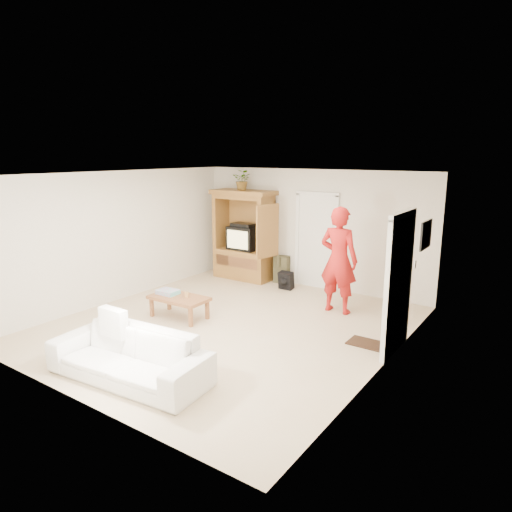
{
  "coord_description": "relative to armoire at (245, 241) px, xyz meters",
  "views": [
    {
      "loc": [
        4.64,
        -5.91,
        2.94
      ],
      "look_at": [
        0.17,
        0.6,
        1.15
      ],
      "focal_mm": 32.0,
      "sensor_mm": 36.0,
      "label": 1
    }
  ],
  "objects": [
    {
      "name": "floor",
      "position": [
        1.58,
        -2.66,
        -0.91
      ],
      "size": [
        6.0,
        6.0,
        0.0
      ],
      "primitive_type": "plane",
      "color": "tan",
      "rests_on": "ground"
    },
    {
      "name": "ceiling",
      "position": [
        1.58,
        -2.66,
        1.69
      ],
      "size": [
        6.0,
        6.0,
        0.0
      ],
      "primitive_type": "plane",
      "rotation": [
        3.14,
        0.0,
        0.0
      ],
      "color": "white",
      "rests_on": "floor"
    },
    {
      "name": "wall_back",
      "position": [
        1.58,
        0.34,
        0.39
      ],
      "size": [
        5.5,
        0.0,
        5.5
      ],
      "primitive_type": "plane",
      "rotation": [
        1.57,
        0.0,
        0.0
      ],
      "color": "silver",
      "rests_on": "floor"
    },
    {
      "name": "wall_front",
      "position": [
        1.58,
        -5.66,
        0.39
      ],
      "size": [
        5.5,
        0.0,
        5.5
      ],
      "primitive_type": "plane",
      "rotation": [
        -1.57,
        0.0,
        0.0
      ],
      "color": "silver",
      "rests_on": "floor"
    },
    {
      "name": "wall_left",
      "position": [
        -1.17,
        -2.66,
        0.39
      ],
      "size": [
        0.0,
        6.0,
        6.0
      ],
      "primitive_type": "plane",
      "rotation": [
        1.57,
        0.0,
        1.57
      ],
      "color": "silver",
      "rests_on": "floor"
    },
    {
      "name": "wall_right",
      "position": [
        4.33,
        -2.66,
        0.39
      ],
      "size": [
        0.0,
        6.0,
        6.0
      ],
      "primitive_type": "plane",
      "rotation": [
        1.57,
        0.0,
        -1.57
      ],
      "color": "silver",
      "rests_on": "floor"
    },
    {
      "name": "armoire",
      "position": [
        0.0,
        0.0,
        0.0
      ],
      "size": [
        1.82,
        1.14,
        2.1
      ],
      "color": "olive",
      "rests_on": "floor"
    },
    {
      "name": "door_back",
      "position": [
        1.73,
        0.31,
        0.11
      ],
      "size": [
        0.85,
        0.05,
        2.04
      ],
      "primitive_type": "cube",
      "color": "white",
      "rests_on": "floor"
    },
    {
      "name": "doorway_right",
      "position": [
        4.3,
        -2.06,
        0.11
      ],
      "size": [
        0.05,
        0.9,
        2.04
      ],
      "primitive_type": "cube",
      "color": "black",
      "rests_on": "floor"
    },
    {
      "name": "framed_picture",
      "position": [
        4.31,
        -0.76,
        0.69
      ],
      "size": [
        0.03,
        0.6,
        0.48
      ],
      "primitive_type": "cube",
      "color": "black",
      "rests_on": "wall_right"
    },
    {
      "name": "doormat",
      "position": [
        3.88,
        -2.06,
        -0.9
      ],
      "size": [
        0.6,
        0.4,
        0.02
      ],
      "primitive_type": "cube",
      "color": "#382316",
      "rests_on": "floor"
    },
    {
      "name": "plant",
      "position": [
        -0.02,
        -0.03,
        1.42
      ],
      "size": [
        0.48,
        0.44,
        0.46
      ],
      "primitive_type": "imported",
      "rotation": [
        0.0,
        0.0,
        0.21
      ],
      "color": "#4C7238",
      "rests_on": "armoire"
    },
    {
      "name": "man",
      "position": [
        2.83,
        -0.93,
        0.09
      ],
      "size": [
        0.73,
        0.48,
        2.0
      ],
      "primitive_type": "imported",
      "rotation": [
        0.0,
        0.0,
        3.13
      ],
      "color": "red",
      "rests_on": "floor"
    },
    {
      "name": "sofa",
      "position": [
        1.68,
        -4.93,
        -0.58
      ],
      "size": [
        2.3,
        1.07,
        0.65
      ],
      "primitive_type": "imported",
      "rotation": [
        0.0,
        0.0,
        0.09
      ],
      "color": "white",
      "rests_on": "floor"
    },
    {
      "name": "coffee_table",
      "position": [
        0.6,
        -2.87,
        -0.56
      ],
      "size": [
        1.09,
        0.61,
        0.4
      ],
      "rotation": [
        0.0,
        0.0,
        0.02
      ],
      "color": "brown",
      "rests_on": "floor"
    },
    {
      "name": "towel",
      "position": [
        0.33,
        -2.87,
        -0.47
      ],
      "size": [
        0.39,
        0.29,
        0.08
      ],
      "primitive_type": "cube",
      "rotation": [
        0.0,
        0.0,
        0.03
      ],
      "color": "#E04A8A",
      "rests_on": "coffee_table"
    },
    {
      "name": "candle",
      "position": [
        0.75,
        -2.82,
        -0.46
      ],
      "size": [
        0.08,
        0.08,
        0.1
      ],
      "primitive_type": "cylinder",
      "color": "tan",
      "rests_on": "coffee_table"
    },
    {
      "name": "backpack_black",
      "position": [
        1.29,
        -0.24,
        -0.72
      ],
      "size": [
        0.31,
        0.18,
        0.38
      ],
      "primitive_type": null,
      "rotation": [
        0.0,
        0.0,
        -0.0
      ],
      "color": "black",
      "rests_on": "floor"
    },
    {
      "name": "backpack_olive",
      "position": [
        0.92,
        0.19,
        -0.6
      ],
      "size": [
        0.36,
        0.29,
        0.62
      ],
      "primitive_type": null,
      "rotation": [
        0.0,
        0.0,
        0.17
      ],
      "color": "#47442B",
      "rests_on": "floor"
    }
  ]
}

